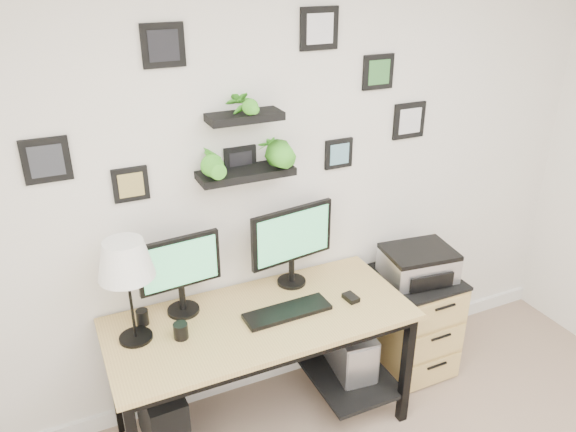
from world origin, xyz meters
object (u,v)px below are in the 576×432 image
desk (265,330)px  monitor_right (292,240)px  printer (418,264)px  mug (181,331)px  file_cabinet (414,320)px  monitor_left (180,270)px  pc_tower_grey (346,356)px  table_lamp (125,262)px  pc_tower_black (162,416)px

desk → monitor_right: monitor_right is taller
desk → printer: size_ratio=3.59×
mug → file_cabinet: 1.59m
monitor_left → file_cabinet: bearing=-4.6°
monitor_left → printer: bearing=-4.9°
mug → pc_tower_grey: bearing=4.1°
monitor_right → mug: (-0.71, -0.23, -0.24)m
desk → monitor_right: (0.25, 0.19, 0.41)m
mug → file_cabinet: size_ratio=0.12×
table_lamp → pc_tower_black: (0.08, -0.01, -0.97)m
monitor_left → mug: size_ratio=5.40×
printer → pc_tower_black: bearing=-179.6°
monitor_right → pc_tower_black: bearing=-169.8°
pc_tower_grey → printer: (0.49, 0.02, 0.53)m
table_lamp → file_cabinet: table_lamp is taller
pc_tower_black → pc_tower_grey: size_ratio=0.88×
printer → file_cabinet: bearing=16.4°
table_lamp → printer: table_lamp is taller
desk → monitor_left: size_ratio=3.62×
monitor_left → table_lamp: 0.35m
desk → mug: size_ratio=19.53×
desk → monitor_left: (-0.39, 0.17, 0.38)m
monitor_left → table_lamp: (-0.28, -0.12, 0.18)m
monitor_right → monitor_left: bearing=-178.4°
mug → printer: printer is taller
monitor_right → mug: monitor_right is taller
table_lamp → monitor_left: bearing=23.9°
monitor_left → file_cabinet: size_ratio=0.66×
mug → pc_tower_grey: 1.15m
file_cabinet → printer: bearing=-163.6°
monitor_right → file_cabinet: size_ratio=0.76×
mug → pc_tower_black: bearing=149.3°
file_cabinet → pc_tower_grey: bearing=-177.6°
monitor_right → mug: size_ratio=6.23×
table_lamp → printer: size_ratio=1.22×
pc_tower_black → printer: bearing=-1.7°
monitor_left → pc_tower_grey: bearing=-8.4°
desk → printer: printer is taller
monitor_left → mug: bearing=-108.5°
pc_tower_black → monitor_right: bearing=8.1°
table_lamp → mug: (0.21, -0.09, -0.40)m
monitor_left → printer: monitor_left is taller
monitor_left → pc_tower_black: monitor_left is taller
pc_tower_black → file_cabinet: size_ratio=0.65×
monitor_left → pc_tower_black: bearing=-146.4°
monitor_left → printer: 1.46m
mug → printer: (1.50, 0.09, -0.03)m
table_lamp → file_cabinet: bearing=0.2°
monitor_right → printer: (0.79, -0.14, -0.27)m
table_lamp → pc_tower_black: size_ratio=1.24×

